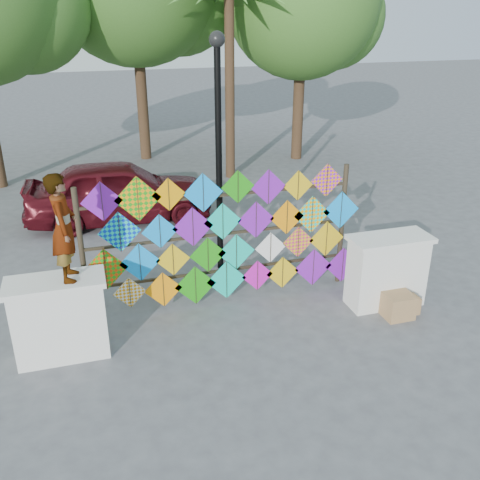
{
  "coord_description": "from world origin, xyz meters",
  "views": [
    {
      "loc": [
        -2.1,
        -7.37,
        4.82
      ],
      "look_at": [
        0.29,
        0.6,
        1.19
      ],
      "focal_mm": 40.0,
      "sensor_mm": 36.0,
      "label": 1
    }
  ],
  "objects_px": {
    "kite_rack": "(226,238)",
    "lamppost": "(218,135)",
    "vendor_woman": "(64,228)",
    "sedan": "(120,191)"
  },
  "relations": [
    {
      "from": "kite_rack",
      "to": "sedan",
      "type": "bearing_deg",
      "value": 107.82
    },
    {
      "from": "sedan",
      "to": "lamppost",
      "type": "distance_m",
      "value": 4.1
    },
    {
      "from": "kite_rack",
      "to": "lamppost",
      "type": "bearing_deg",
      "value": 80.39
    },
    {
      "from": "kite_rack",
      "to": "vendor_woman",
      "type": "distance_m",
      "value": 2.85
    },
    {
      "from": "vendor_woman",
      "to": "lamppost",
      "type": "height_order",
      "value": "lamppost"
    },
    {
      "from": "kite_rack",
      "to": "lamppost",
      "type": "height_order",
      "value": "lamppost"
    },
    {
      "from": "kite_rack",
      "to": "vendor_woman",
      "type": "xyz_separation_m",
      "value": [
        -2.55,
        -0.93,
        0.85
      ]
    },
    {
      "from": "kite_rack",
      "to": "lamppost",
      "type": "distance_m",
      "value": 1.97
    },
    {
      "from": "vendor_woman",
      "to": "sedan",
      "type": "relative_size",
      "value": 0.35
    },
    {
      "from": "vendor_woman",
      "to": "lamppost",
      "type": "relative_size",
      "value": 0.35
    }
  ]
}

